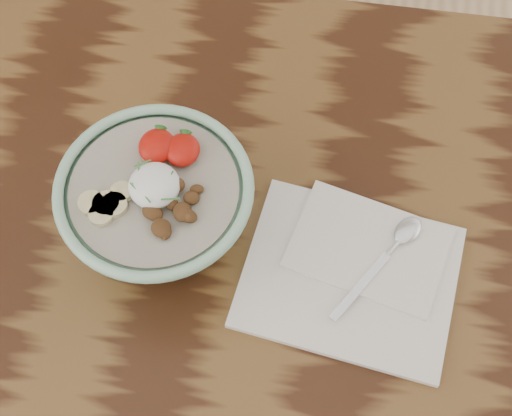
{
  "coord_description": "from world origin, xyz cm",
  "views": [
    {
      "loc": [
        13.98,
        -29.49,
        152.63
      ],
      "look_at": [
        9.16,
        3.47,
        87.53
      ],
      "focal_mm": 50.0,
      "sensor_mm": 36.0,
      "label": 1
    }
  ],
  "objects": [
    {
      "name": "breakfast_bowl",
      "position": [
        -1.95,
        4.71,
        82.23
      ],
      "size": [
        21.38,
        21.38,
        14.09
      ],
      "rotation": [
        0.0,
        0.0,
        0.07
      ],
      "color": "#95C9A7",
      "rests_on": "table"
    },
    {
      "name": "napkin",
      "position": [
        20.68,
        3.05,
        75.62
      ],
      "size": [
        26.62,
        23.04,
        1.48
      ],
      "rotation": [
        0.0,
        0.0,
        -0.14
      ],
      "color": "white",
      "rests_on": "table"
    },
    {
      "name": "table",
      "position": [
        0.0,
        0.0,
        65.7
      ],
      "size": [
        160.0,
        90.0,
        75.0
      ],
      "color": "#341A0D",
      "rests_on": "ground"
    },
    {
      "name": "spoon",
      "position": [
        25.22,
        6.56,
        76.84
      ],
      "size": [
        10.42,
        14.81,
        0.86
      ],
      "rotation": [
        0.0,
        0.0,
        -0.57
      ],
      "color": "silver",
      "rests_on": "napkin"
    }
  ]
}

